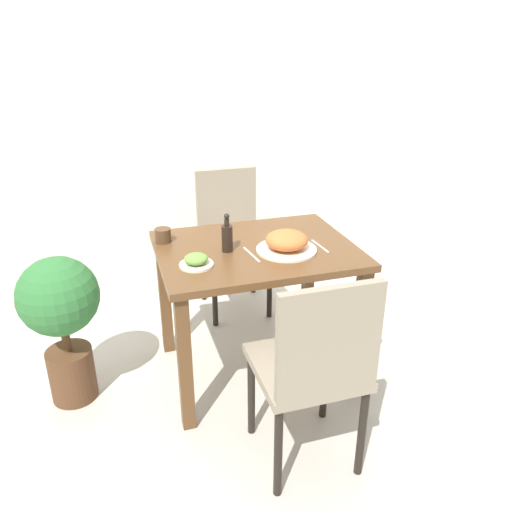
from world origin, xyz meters
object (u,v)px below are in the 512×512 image
Objects in this scene: potted_plant_left at (61,313)px; chair_near at (314,364)px; chair_far at (231,232)px; sauce_bottle at (227,237)px; food_plate at (287,242)px; side_plate at (196,261)px; drink_cup at (163,235)px.

chair_near is at bearing -38.44° from potted_plant_left.
sauce_bottle is at bearing -105.59° from chair_far.
food_plate is 0.46m from side_plate.
drink_cup is at bearing 16.09° from potted_plant_left.
sauce_bottle is 0.86m from potted_plant_left.
side_plate is 0.81× the size of sauce_bottle.
food_plate is at bearing -16.66° from sauce_bottle.
chair_near is 1.05m from drink_cup.
chair_near is 1.00× the size of chair_far.
food_plate is at bearing -86.20° from chair_far.
sauce_bottle reaches higher than potted_plant_left.
chair_near reaches higher than potted_plant_left.
sauce_bottle reaches higher than side_plate.
chair_far reaches higher than potted_plant_left.
food_plate is 0.29m from sauce_bottle.
sauce_bottle is at bearing -76.83° from chair_near.
food_plate reaches higher than drink_cup.
drink_cup is at bearing -64.03° from chair_near.
chair_near is 3.09× the size of food_plate.
chair_far is 0.90m from food_plate.
potted_plant_left is at bearing 163.27° from side_plate.
chair_near is 1.49m from chair_far.
food_plate is 1.53× the size of sauce_bottle.
chair_far is at bearing -92.03° from chair_near.
side_plate is at bearing -144.68° from sauce_bottle.
side_plate is 0.22m from sauce_bottle.
side_plate is (-0.40, -0.91, 0.24)m from chair_far.
food_plate is at bearing -100.01° from chair_near.
side_plate is at bearing -72.82° from drink_cup.
side_plate is 0.70m from potted_plant_left.
drink_cup is at bearing 152.16° from food_plate.
drink_cup is at bearing 107.18° from side_plate.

